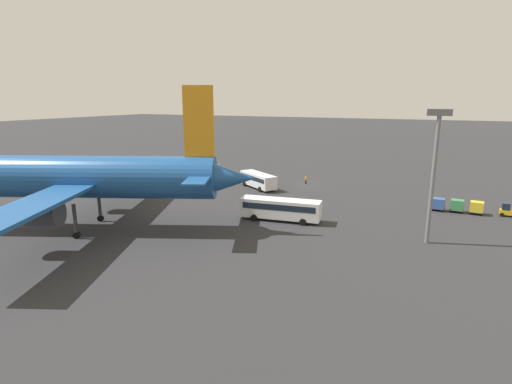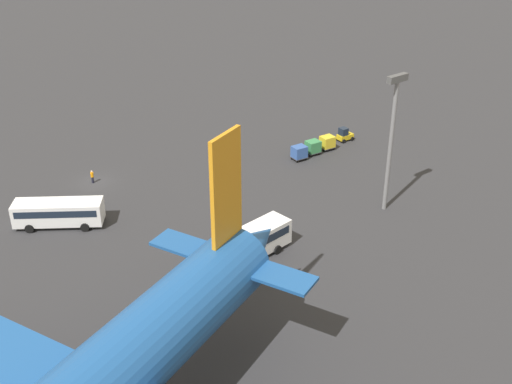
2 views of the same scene
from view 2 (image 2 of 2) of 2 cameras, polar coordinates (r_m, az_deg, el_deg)
The scene contains 9 objects.
ground_plane at distance 86.73m, azimuth -14.18°, elevation 0.81°, with size 600.00×600.00×0.00m, color #2D2D30.
shuttle_bus_near at distance 76.98m, azimuth -17.16°, elevation -1.66°, with size 9.92×8.08×3.05m.
shuttle_bus_far at distance 67.02m, azimuth -1.20°, elevation -4.83°, with size 12.29×4.32×3.27m.
baggage_tug at distance 97.37m, azimuth 7.87°, elevation 5.06°, with size 2.47×1.75×2.10m.
worker_person at distance 86.39m, azimuth -14.35°, elevation 1.33°, with size 0.38×0.38×1.74m.
cargo_cart_yellow at distance 93.88m, azimuth 6.36°, elevation 4.44°, with size 2.12×1.84×2.06m.
cargo_cart_green at distance 92.11m, azimuth 5.09°, elevation 4.03°, with size 2.12×1.84×2.06m.
cargo_cart_blue at distance 90.25m, azimuth 3.86°, elevation 3.56°, with size 2.12×1.84×2.06m.
light_pole at distance 75.09m, azimuth 12.02°, elevation 5.47°, with size 2.80×0.70×16.77m.
Camera 2 is at (28.70, 72.50, 37.96)m, focal length 45.00 mm.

